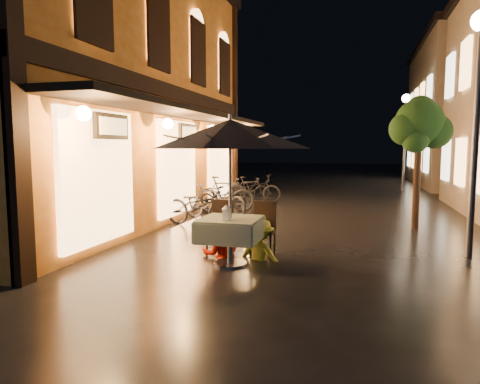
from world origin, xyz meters
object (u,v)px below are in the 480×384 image
(streetlamp_near, at_px, (478,89))
(bicycle_0, at_px, (198,206))
(patio_umbrella, at_px, (230,134))
(person_yellow, at_px, (261,220))
(table_lantern, at_px, (227,212))
(person_orange, at_px, (222,215))
(cafe_table, at_px, (230,230))

(streetlamp_near, bearing_deg, bicycle_0, 165.85)
(patio_umbrella, bearing_deg, person_yellow, 51.98)
(patio_umbrella, bearing_deg, table_lantern, -90.00)
(streetlamp_near, relative_size, person_orange, 2.88)
(table_lantern, distance_m, bicycle_0, 3.69)
(person_yellow, bearing_deg, table_lantern, 73.97)
(streetlamp_near, xyz_separation_m, person_yellow, (-3.54, -1.10, -2.24))
(streetlamp_near, height_order, cafe_table, streetlamp_near)
(cafe_table, height_order, patio_umbrella, patio_umbrella)
(cafe_table, distance_m, person_yellow, 0.65)
(bicycle_0, bearing_deg, patio_umbrella, -135.80)
(person_yellow, relative_size, bicycle_0, 0.71)
(table_lantern, bearing_deg, person_yellow, 60.70)
(streetlamp_near, height_order, bicycle_0, streetlamp_near)
(streetlamp_near, xyz_separation_m, bicycle_0, (-5.67, 1.43, -2.41))
(cafe_table, xyz_separation_m, table_lantern, (0.00, -0.20, 0.33))
(cafe_table, height_order, table_lantern, table_lantern)
(person_yellow, bearing_deg, cafe_table, 65.25)
(person_orange, relative_size, person_yellow, 1.09)
(streetlamp_near, bearing_deg, person_orange, -165.90)
(person_yellow, bearing_deg, patio_umbrella, 65.25)
(person_orange, distance_m, person_yellow, 0.72)
(cafe_table, xyz_separation_m, person_orange, (-0.32, 0.54, 0.15))
(table_lantern, bearing_deg, patio_umbrella, 90.00)
(streetlamp_near, relative_size, patio_umbrella, 1.64)
(table_lantern, height_order, person_yellow, person_yellow)
(person_orange, height_order, person_yellow, person_orange)
(streetlamp_near, relative_size, person_yellow, 3.12)
(cafe_table, bearing_deg, person_orange, 121.17)
(patio_umbrella, bearing_deg, bicycle_0, 119.74)
(patio_umbrella, relative_size, bicycle_0, 1.35)
(patio_umbrella, relative_size, table_lantern, 10.32)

